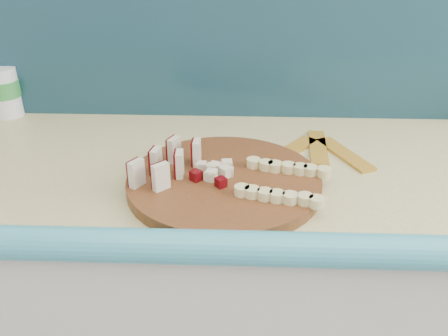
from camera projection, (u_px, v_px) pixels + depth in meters
name	position (u px, v px, depth m)	size (l,w,h in m)	color
kitchen_counter	(363.00, 322.00, 1.29)	(2.20, 0.63, 0.91)	beige
backsplash	(376.00, 21.00, 1.21)	(2.20, 0.02, 0.50)	teal
cutting_board	(224.00, 182.00, 0.99)	(0.39, 0.39, 0.02)	#492B0F
apple_wedges	(167.00, 162.00, 0.99)	(0.13, 0.15, 0.05)	beige
apple_chunks	(212.00, 171.00, 0.99)	(0.05, 0.06, 0.02)	beige
banana_slices	(283.00, 181.00, 0.96)	(0.19, 0.17, 0.02)	#D9C985
canister	(5.00, 91.00, 1.31)	(0.08, 0.08, 0.13)	white
banana_peel	(317.00, 151.00, 1.14)	(0.25, 0.21, 0.01)	gold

